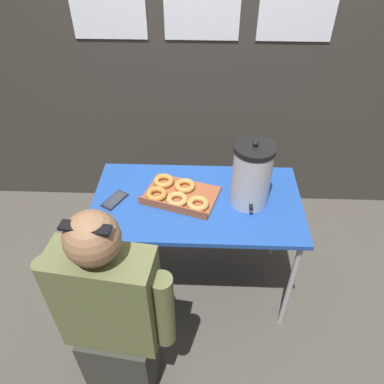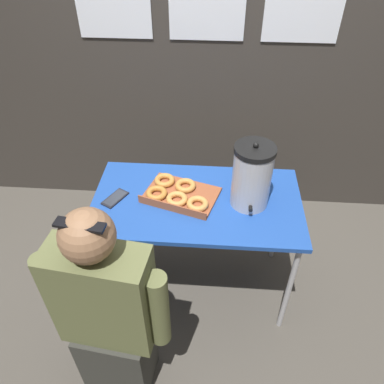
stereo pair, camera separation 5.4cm
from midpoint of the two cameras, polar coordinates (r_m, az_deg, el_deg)
name	(u,v)px [view 1 (the left image)]	position (r m, az deg, el deg)	size (l,w,h in m)	color
ground_plane	(196,282)	(2.72, 0.02, -13.56)	(12.00, 12.00, 0.00)	#4C473F
back_wall	(202,25)	(2.68, 0.89, 24.15)	(6.00, 0.11, 2.89)	#38332D
folding_table	(197,208)	(2.18, 0.03, -2.45)	(1.19, 0.66, 0.78)	#1E479E
donut_box	(178,194)	(2.15, -2.89, -0.31)	(0.47, 0.39, 0.05)	brown
coffee_urn	(252,175)	(2.04, 8.33, 2.59)	(0.22, 0.25, 0.40)	#B7B7BC
cell_phone	(115,200)	(2.18, -12.38, -1.20)	(0.14, 0.18, 0.01)	black
person_seated	(113,318)	(1.91, -12.85, -18.22)	(0.60, 0.29, 1.27)	#33332D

